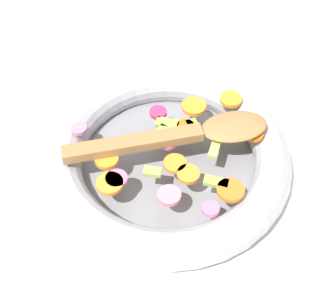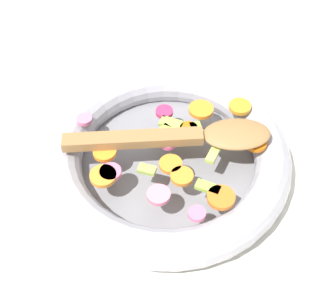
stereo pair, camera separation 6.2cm
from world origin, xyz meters
The scene contains 4 objects.
ground_plane centered at (0.00, 0.00, 0.00)m, with size 4.00×4.00×0.00m, color silver.
skillet centered at (0.00, 0.00, 0.02)m, with size 0.34×0.34×0.05m.
chopped_vegetables centered at (-0.01, 0.01, 0.05)m, with size 0.27×0.22×0.01m.
wooden_spoon centered at (-0.03, -0.01, 0.06)m, with size 0.28×0.09×0.01m.
Camera 1 is at (0.01, 0.41, 0.52)m, focal length 50.00 mm.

